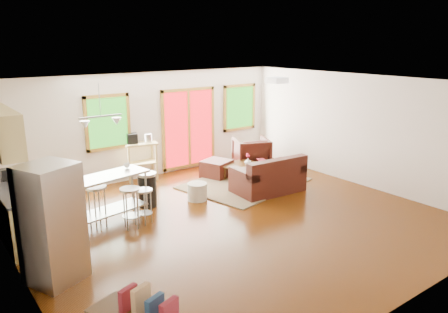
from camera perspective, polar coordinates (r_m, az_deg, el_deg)
floor at (r=8.46m, az=1.23°, el=-8.37°), size 7.50×7.00×0.02m
ceiling at (r=7.80m, az=1.33°, el=9.59°), size 7.50×7.00×0.02m
back_wall at (r=10.95m, az=-10.10°, el=3.99°), size 7.50×0.02×2.60m
left_wall at (r=6.54m, az=-25.83°, el=-4.78°), size 0.02×7.00×2.60m
right_wall at (r=10.71m, az=17.40°, el=3.29°), size 0.02×7.00×2.60m
front_wall at (r=5.82m, az=23.18°, el=-6.83°), size 7.50×0.02×2.60m
window_left at (r=10.47m, az=-14.93°, el=4.33°), size 1.10×0.05×1.30m
french_doors at (r=11.52m, az=-4.61°, el=3.70°), size 1.60×0.05×2.10m
window_right at (r=12.42m, az=2.05°, el=6.43°), size 1.10×0.05×1.30m
rug at (r=10.52m, az=2.71°, el=-3.49°), size 3.11×2.63×0.03m
loveseat at (r=9.91m, az=5.90°, el=-2.80°), size 1.62×0.99×0.84m
coffee_table at (r=10.88m, az=2.08°, el=-1.24°), size 1.02×0.79×0.36m
armchair at (r=11.70m, az=3.59°, el=0.64°), size 1.14×1.11×0.91m
ottoman at (r=10.98m, az=-0.98°, el=-1.59°), size 0.82×0.82×0.43m
pouf at (r=9.44m, az=-3.51°, el=-4.59°), size 0.49×0.49×0.37m
vase at (r=10.61m, az=3.14°, el=-0.56°), size 0.20×0.21×0.29m
book at (r=11.00m, az=4.44°, el=0.12°), size 0.19×0.10×0.26m
cabinets at (r=8.29m, az=-26.05°, el=-3.53°), size 0.64×2.24×2.30m
refrigerator at (r=6.61m, az=-21.53°, el=-8.16°), size 0.90×0.89×1.72m
island at (r=8.40m, az=-14.78°, el=-4.27°), size 1.56×0.84×0.94m
cup at (r=8.66m, az=-12.57°, el=-1.05°), size 0.13×0.11×0.11m
bar_stool_a at (r=8.26m, az=-16.31°, el=-5.09°), size 0.44×0.44×0.80m
bar_stool_b at (r=8.11m, az=-12.15°, el=-5.37°), size 0.42×0.42×0.77m
bar_stool_c at (r=8.28m, az=-10.38°, el=-5.38°), size 0.40×0.40×0.67m
trash_can at (r=9.15m, az=-9.98°, el=-4.25°), size 0.50×0.50×0.72m
kitchen_cart at (r=10.79m, az=-10.96°, el=1.10°), size 0.87×0.67×1.18m
ceiling_flush at (r=9.31m, az=6.92°, el=9.86°), size 0.35×0.35×0.12m
pendant_light at (r=8.28m, az=-15.75°, el=4.36°), size 0.80×0.18×0.79m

